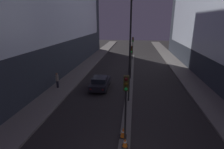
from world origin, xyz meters
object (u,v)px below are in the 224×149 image
Objects in this scene: traffic_cone_near at (125,142)px; car_left_lane at (100,82)px; traffic_cone_far at (123,132)px; traffic_light_far at (133,43)px; traffic_light_near at (126,94)px; street_lamp at (130,35)px; traffic_light_mid at (131,55)px; pedestrian_on_left_sidewalk at (57,80)px.

car_left_lane reaches higher than traffic_cone_near.
traffic_cone_far is 0.17× the size of car_left_lane.
traffic_cone_near is (0.04, -25.62, -2.91)m from traffic_light_far.
traffic_light_far is (0.00, 25.04, 0.00)m from traffic_light_near.
traffic_cone_near is 0.14× the size of car_left_lane.
traffic_cone_near is 0.94m from traffic_cone_far.
street_lamp is at bearing 88.62° from traffic_cone_far.
car_left_lane is at bearing 109.61° from traffic_cone_near.
traffic_light_mid is at bearing 90.00° from street_lamp.
traffic_light_near is 0.46× the size of street_lamp.
traffic_light_mid is 2.50× the size of pedestrian_on_left_sidewalk.
traffic_cone_far reaches higher than traffic_cone_near.
traffic_light_mid is 12.31m from traffic_light_far.
traffic_light_far is 1.05× the size of car_left_lane.
traffic_cone_far is (-0.13, 0.33, -2.85)m from traffic_light_near.
traffic_light_near reaches higher than car_left_lane.
street_lamp is 9.93m from pedestrian_on_left_sidewalk.
pedestrian_on_left_sidewalk is (-8.16, 8.19, -2.22)m from traffic_light_near.
traffic_light_far is at bearing 78.27° from car_left_lane.
traffic_light_far reaches higher than pedestrian_on_left_sidewalk.
street_lamp is at bearing 90.00° from traffic_light_near.
traffic_light_far is at bearing 90.00° from street_lamp.
traffic_light_near is 2.87m from traffic_cone_far.
traffic_light_near is at bearing -90.00° from traffic_light_far.
traffic_cone_near is (0.04, -13.32, -2.91)m from traffic_light_mid.
car_left_lane is at bearing 110.49° from traffic_cone_far.
traffic_cone_near is at bearing -79.11° from traffic_cone_far.
car_left_lane is at bearing -101.73° from traffic_light_far.
traffic_light_near is 2.97m from traffic_cone_near.
traffic_light_near reaches higher than traffic_cone_near.
car_left_lane is 4.88m from pedestrian_on_left_sidewalk.
street_lamp is at bearing -42.02° from car_left_lane.
car_left_lane is (-3.39, 9.51, 0.33)m from traffic_cone_near.
traffic_light_near is 6.22× the size of traffic_cone_far.
traffic_cone_far is (-0.18, 0.92, 0.06)m from traffic_cone_near.
street_lamp is 5.43× the size of pedestrian_on_left_sidewalk.
traffic_cone_near is 0.34× the size of pedestrian_on_left_sidewalk.
traffic_light_near is 9.87m from car_left_lane.
traffic_light_near is 12.73m from traffic_light_mid.
street_lamp reaches higher than traffic_cone_near.
traffic_light_near is 6.61m from street_lamp.
traffic_light_mid is 13.63m from traffic_cone_near.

